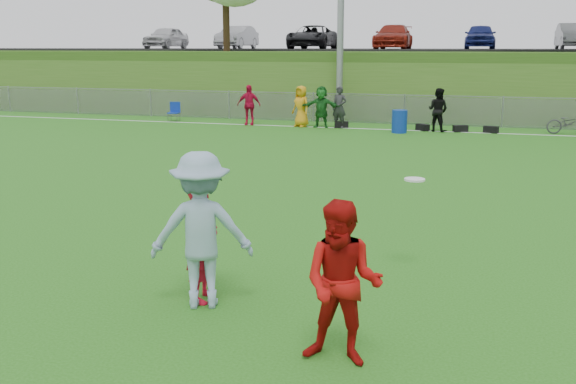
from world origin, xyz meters
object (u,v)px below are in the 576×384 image
(frisbee, at_px, (415,180))
(player_red_center, at_px, (343,284))
(player_red_left, at_px, (202,240))
(bicycle, at_px, (570,123))
(player_blue, at_px, (201,230))
(recycling_bin, at_px, (399,121))

(frisbee, bearing_deg, player_red_center, -98.52)
(player_red_left, height_order, bicycle, player_red_left)
(player_red_center, xyz_separation_m, player_blue, (-2.04, 1.04, 0.12))
(frisbee, relative_size, bicycle, 0.18)
(player_blue, bearing_deg, bicycle, -129.52)
(player_red_left, relative_size, player_blue, 0.82)
(player_red_center, relative_size, player_blue, 0.88)
(frisbee, xyz_separation_m, recycling_bin, (-1.91, 15.79, -0.98))
(player_red_left, xyz_separation_m, player_red_center, (2.10, -1.20, 0.06))
(player_red_center, xyz_separation_m, bicycle, (4.83, 20.16, -0.45))
(recycling_bin, bearing_deg, frisbee, -83.11)
(bicycle, bearing_deg, player_red_center, 160.22)
(frisbee, relative_size, recycling_bin, 0.34)
(player_red_left, xyz_separation_m, bicycle, (6.93, 18.96, -0.39))
(player_red_center, bearing_deg, player_red_left, 152.55)
(player_red_left, xyz_separation_m, frisbee, (2.55, 1.83, 0.59))
(player_red_center, relative_size, bicycle, 1.07)
(player_red_left, xyz_separation_m, recycling_bin, (0.65, 17.61, -0.39))
(recycling_bin, height_order, bicycle, recycling_bin)
(player_red_left, relative_size, frisbee, 5.50)
(player_red_left, bearing_deg, recycling_bin, -8.09)
(player_red_center, height_order, bicycle, player_red_center)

